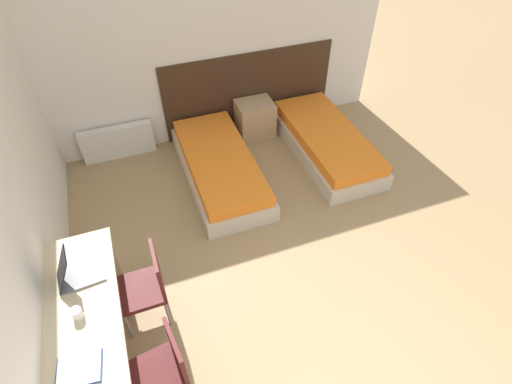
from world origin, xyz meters
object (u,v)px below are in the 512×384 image
Objects in this scene: nightstand at (255,119)px; chair_near_laptop at (146,284)px; laptop at (75,275)px; bed_near_door at (326,142)px; chair_near_notebook at (163,369)px; bed_near_window at (220,167)px.

chair_near_laptop is (-1.90, -2.42, 0.23)m from nightstand.
chair_near_laptop is 0.60m from laptop.
chair_near_laptop reaches higher than nightstand.
nightstand is 3.43m from laptop.
laptop is (-3.15, -1.62, 0.66)m from bed_near_door.
chair_near_laptop is at bearing -9.22° from laptop.
bed_near_window is at bearing 57.13° from chair_near_notebook.
laptop is (-0.49, 0.82, 0.35)m from chair_near_notebook.
bed_near_window is 1.00× the size of bed_near_door.
chair_near_notebook reaches higher than bed_near_door.
chair_near_laptop is at bearing -148.25° from bed_near_door.
chair_near_notebook is (-1.90, -3.20, 0.23)m from nightstand.
chair_near_notebook is at bearing -64.48° from laptop.
bed_near_window is 2.28× the size of chair_near_notebook.
bed_near_door is at bearing 21.84° from laptop.
bed_near_window is at bearing 180.00° from bed_near_door.
bed_near_window is 2.70m from chair_near_notebook.
bed_near_door is 3.15m from chair_near_laptop.
nightstand is 3.08m from chair_near_laptop.
chair_near_notebook is (-2.67, -2.43, 0.31)m from bed_near_door.
chair_near_laptop is 2.30× the size of laptop.
chair_near_laptop is at bearing -124.75° from bed_near_window.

